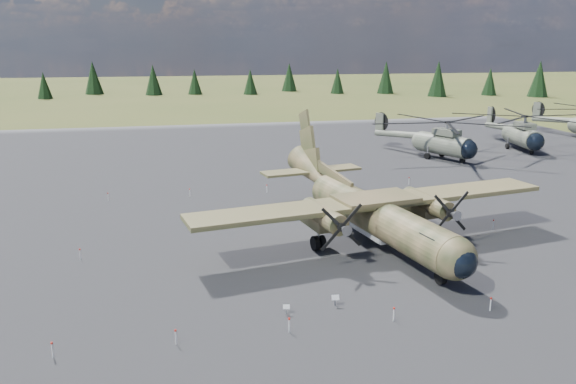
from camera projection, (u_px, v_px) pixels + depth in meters
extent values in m
plane|color=brown|center=(303.00, 243.00, 43.86)|extent=(500.00, 500.00, 0.00)
cube|color=#515155|center=(278.00, 208.00, 53.32)|extent=(120.00, 120.00, 0.04)
cylinder|color=#353C20|center=(378.00, 217.00, 42.65)|extent=(5.88, 18.37, 2.82)
sphere|color=#353C20|center=(455.00, 258.00, 34.51)|extent=(3.20, 3.20, 2.77)
sphere|color=black|center=(461.00, 262.00, 34.02)|extent=(2.35, 2.35, 2.03)
cube|color=black|center=(439.00, 238.00, 35.76)|extent=(2.26, 1.93, 0.55)
cone|color=#353C20|center=(314.00, 172.00, 53.06)|extent=(3.91, 7.30, 4.25)
cube|color=#A0A3A5|center=(371.00, 228.00, 43.85)|extent=(2.92, 6.29, 0.50)
cube|color=#363F21|center=(375.00, 201.00, 42.81)|extent=(29.41, 8.38, 0.35)
cube|color=#353C20|center=(376.00, 198.00, 42.75)|extent=(6.58, 4.61, 0.35)
cylinder|color=#353C20|center=(323.00, 216.00, 41.03)|extent=(2.39, 5.43, 1.51)
cube|color=#353C20|center=(319.00, 221.00, 41.92)|extent=(2.08, 3.64, 0.81)
cone|color=gray|center=(344.00, 229.00, 38.09)|extent=(0.91, 1.03, 0.77)
cylinder|color=black|center=(318.00, 243.00, 42.36)|extent=(1.06, 1.24, 1.11)
cylinder|color=#353C20|center=(427.00, 203.00, 44.32)|extent=(2.39, 5.43, 1.51)
cube|color=#353C20|center=(421.00, 208.00, 45.21)|extent=(2.08, 3.64, 0.81)
cone|color=gray|center=(454.00, 214.00, 41.38)|extent=(0.91, 1.03, 0.77)
cylinder|color=black|center=(419.00, 229.00, 45.64)|extent=(1.06, 1.24, 1.11)
cube|color=#353C20|center=(332.00, 174.00, 49.46)|extent=(1.58, 7.56, 1.69)
cube|color=#363F21|center=(311.00, 171.00, 53.50)|extent=(9.92, 3.84, 0.22)
cylinder|color=gray|center=(441.00, 267.00, 35.85)|extent=(0.16, 0.16, 0.91)
cylinder|color=black|center=(441.00, 277.00, 36.04)|extent=(0.51, 0.99, 0.94)
cylinder|color=#69695B|center=(443.00, 145.00, 75.41)|extent=(5.64, 8.35, 2.75)
sphere|color=black|center=(468.00, 149.00, 72.31)|extent=(3.32, 3.32, 2.53)
sphere|color=#69695B|center=(421.00, 141.00, 78.53)|extent=(3.32, 3.32, 2.53)
cube|color=#69695B|center=(447.00, 132.00, 74.62)|extent=(3.10, 3.97, 0.82)
cylinder|color=gray|center=(447.00, 126.00, 74.41)|extent=(0.52, 0.52, 1.10)
cylinder|color=#69695B|center=(399.00, 134.00, 81.68)|extent=(4.55, 8.98, 1.57)
cube|color=#69695B|center=(380.00, 122.00, 84.58)|extent=(0.83, 1.51, 2.64)
cylinder|color=black|center=(381.00, 122.00, 84.80)|extent=(1.19, 2.65, 2.86)
cylinder|color=black|center=(462.00, 160.00, 73.22)|extent=(0.58, 0.81, 0.75)
cylinder|color=black|center=(427.00, 156.00, 76.03)|extent=(0.65, 0.94, 0.88)
cylinder|color=gray|center=(428.00, 152.00, 75.88)|extent=(0.20, 0.20, 1.59)
cylinder|color=black|center=(442.00, 154.00, 77.69)|extent=(0.65, 0.94, 0.88)
cylinder|color=gray|center=(442.00, 150.00, 77.54)|extent=(0.20, 0.20, 1.59)
cylinder|color=#69695B|center=(522.00, 137.00, 81.86)|extent=(3.93, 8.21, 2.74)
sphere|color=black|center=(535.00, 142.00, 78.07)|extent=(2.88, 2.88, 2.52)
sphere|color=#69695B|center=(510.00, 133.00, 85.66)|extent=(2.88, 2.88, 2.52)
cube|color=#69695B|center=(525.00, 125.00, 80.99)|extent=(2.38, 3.75, 0.82)
cylinder|color=gray|center=(525.00, 120.00, 80.78)|extent=(0.45, 0.45, 1.09)
cylinder|color=#69695B|center=(499.00, 127.00, 89.53)|extent=(2.36, 9.37, 1.57)
cube|color=#69695B|center=(490.00, 115.00, 93.14)|extent=(0.48, 1.55, 2.63)
cylinder|color=black|center=(492.00, 115.00, 93.16)|extent=(0.51, 2.82, 2.84)
cylinder|color=black|center=(532.00, 152.00, 79.09)|extent=(0.42, 0.78, 0.74)
cylinder|color=black|center=(507.00, 146.00, 83.45)|extent=(0.46, 0.92, 0.88)
cylinder|color=gray|center=(508.00, 142.00, 83.31)|extent=(0.18, 0.18, 1.59)
cylinder|color=black|center=(527.00, 146.00, 83.61)|extent=(0.46, 0.92, 0.88)
cylinder|color=gray|center=(527.00, 142.00, 83.46)|extent=(0.18, 0.18, 1.59)
sphere|color=#69695B|center=(575.00, 125.00, 94.16)|extent=(3.02, 3.02, 2.52)
cylinder|color=#69695B|center=(555.00, 120.00, 97.66)|extent=(3.01, 9.31, 1.57)
cube|color=#69695B|center=(537.00, 110.00, 100.90)|extent=(0.58, 1.55, 2.63)
cylinder|color=black|center=(538.00, 109.00, 101.06)|extent=(0.71, 2.79, 2.85)
cube|color=gray|center=(286.00, 310.00, 32.29)|extent=(0.08, 0.08, 0.48)
cube|color=silver|center=(286.00, 307.00, 32.19)|extent=(0.41, 0.23, 0.27)
cube|color=gray|center=(335.00, 301.00, 33.32)|extent=(0.09, 0.09, 0.56)
cube|color=silver|center=(335.00, 297.00, 33.21)|extent=(0.46, 0.22, 0.31)
cylinder|color=silver|center=(52.00, 350.00, 27.74)|extent=(0.07, 0.07, 0.80)
cylinder|color=#B21D13|center=(52.00, 343.00, 27.64)|extent=(0.12, 0.12, 0.10)
cylinder|color=silver|center=(176.00, 337.00, 28.96)|extent=(0.07, 0.07, 0.80)
cylinder|color=#B21D13|center=(175.00, 330.00, 28.86)|extent=(0.12, 0.12, 0.10)
cylinder|color=silver|center=(289.00, 326.00, 30.18)|extent=(0.07, 0.07, 0.80)
cylinder|color=#B21D13|center=(289.00, 319.00, 30.08)|extent=(0.12, 0.12, 0.10)
cylinder|color=silver|center=(394.00, 315.00, 31.40)|extent=(0.07, 0.07, 0.80)
cylinder|color=#B21D13|center=(394.00, 308.00, 31.30)|extent=(0.12, 0.12, 0.10)
cylinder|color=silver|center=(490.00, 305.00, 32.62)|extent=(0.07, 0.07, 0.80)
cylinder|color=#B21D13|center=(491.00, 298.00, 32.52)|extent=(0.12, 0.12, 0.10)
cylinder|color=silver|center=(108.00, 197.00, 55.64)|extent=(0.07, 0.07, 0.80)
cylinder|color=#B21D13|center=(108.00, 193.00, 55.54)|extent=(0.12, 0.12, 0.10)
cylinder|color=silver|center=(190.00, 193.00, 57.26)|extent=(0.07, 0.07, 0.80)
cylinder|color=#B21D13|center=(190.00, 189.00, 57.16)|extent=(0.12, 0.12, 0.10)
cylinder|color=silver|center=(267.00, 189.00, 58.89)|extent=(0.07, 0.07, 0.80)
cylinder|color=#B21D13|center=(267.00, 185.00, 58.79)|extent=(0.12, 0.12, 0.10)
cylinder|color=silver|center=(340.00, 185.00, 60.52)|extent=(0.07, 0.07, 0.80)
cylinder|color=#B21D13|center=(340.00, 181.00, 60.42)|extent=(0.12, 0.12, 0.10)
cylinder|color=silver|center=(409.00, 181.00, 62.14)|extent=(0.07, 0.07, 0.80)
cylinder|color=#B21D13|center=(409.00, 178.00, 62.04)|extent=(0.12, 0.12, 0.10)
cylinder|color=silver|center=(80.00, 255.00, 40.41)|extent=(0.07, 0.07, 0.80)
cylinder|color=#B21D13|center=(80.00, 249.00, 40.31)|extent=(0.12, 0.12, 0.10)
cylinder|color=silver|center=(493.00, 225.00, 47.12)|extent=(0.07, 0.07, 0.80)
cylinder|color=#B21D13|center=(494.00, 220.00, 47.01)|extent=(0.12, 0.12, 0.10)
cone|color=black|center=(539.00, 79.00, 167.05)|extent=(5.95, 5.95, 10.63)
cone|color=black|center=(490.00, 81.00, 172.72)|extent=(4.64, 4.64, 8.28)
cone|color=black|center=(438.00, 79.00, 168.38)|extent=(5.88, 5.88, 10.49)
cone|color=black|center=(386.00, 77.00, 178.86)|extent=(5.65, 5.65, 10.09)
cone|color=black|center=(337.00, 81.00, 178.54)|extent=(4.44, 4.44, 7.92)
cone|color=black|center=(289.00, 77.00, 187.95)|extent=(5.18, 5.18, 9.25)
cone|color=black|center=(250.00, 82.00, 175.53)|extent=(4.36, 4.36, 7.79)
cone|color=black|center=(195.00, 82.00, 175.60)|extent=(4.38, 4.38, 7.81)
cone|color=black|center=(153.00, 80.00, 173.27)|extent=(5.18, 5.18, 9.25)
cone|color=black|center=(93.00, 78.00, 176.01)|extent=(5.71, 5.71, 10.20)
cone|color=black|center=(44.00, 85.00, 161.16)|extent=(4.23, 4.23, 7.56)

